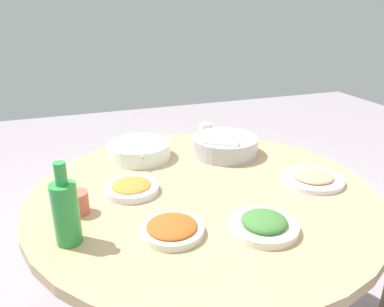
% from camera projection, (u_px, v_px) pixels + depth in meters
% --- Properties ---
extents(round_dining_table, '(1.28, 1.28, 0.76)m').
position_uv_depth(round_dining_table, '(203.00, 217.00, 1.46)').
color(round_dining_table, '#99999E').
rests_on(round_dining_table, ground).
extents(rice_bowl, '(0.30, 0.30, 0.09)m').
position_uv_depth(rice_bowl, '(225.00, 145.00, 1.73)').
color(rice_bowl, '#B2B5BA').
rests_on(rice_bowl, round_dining_table).
extents(soup_bowl, '(0.31, 0.28, 0.07)m').
position_uv_depth(soup_bowl, '(139.00, 151.00, 1.69)').
color(soup_bowl, white).
rests_on(soup_bowl, round_dining_table).
extents(dish_greens, '(0.21, 0.21, 0.05)m').
position_uv_depth(dish_greens, '(264.00, 224.00, 1.15)').
color(dish_greens, '#EEE5CF').
rests_on(dish_greens, round_dining_table).
extents(dish_tofu_braise, '(0.20, 0.20, 0.04)m').
position_uv_depth(dish_tofu_braise, '(131.00, 187.00, 1.39)').
color(dish_tofu_braise, white).
rests_on(dish_tofu_braise, round_dining_table).
extents(dish_shrimp, '(0.24, 0.24, 0.04)m').
position_uv_depth(dish_shrimp, '(313.00, 178.00, 1.47)').
color(dish_shrimp, silver).
rests_on(dish_shrimp, round_dining_table).
extents(dish_stirfry, '(0.19, 0.19, 0.04)m').
position_uv_depth(dish_stirfry, '(172.00, 229.00, 1.14)').
color(dish_stirfry, silver).
rests_on(dish_stirfry, round_dining_table).
extents(green_bottle, '(0.08, 0.08, 0.25)m').
position_uv_depth(green_bottle, '(66.00, 211.00, 1.07)').
color(green_bottle, green).
rests_on(green_bottle, round_dining_table).
extents(tea_cup_near, '(0.07, 0.07, 0.07)m').
position_uv_depth(tea_cup_near, '(206.00, 130.00, 1.95)').
color(tea_cup_near, white).
rests_on(tea_cup_near, round_dining_table).
extents(tea_cup_far, '(0.08, 0.08, 0.07)m').
position_uv_depth(tea_cup_far, '(77.00, 203.00, 1.25)').
color(tea_cup_far, '#C85647').
rests_on(tea_cup_far, round_dining_table).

